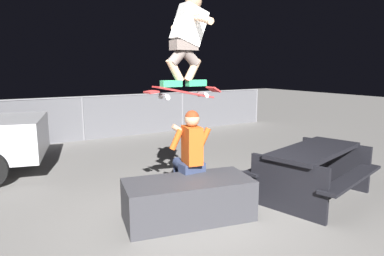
% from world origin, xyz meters
% --- Properties ---
extents(ground_plane, '(40.00, 40.00, 0.00)m').
position_xyz_m(ground_plane, '(0.00, 0.00, 0.00)').
color(ground_plane, slate).
extents(ledge_box_main, '(1.71, 1.04, 0.52)m').
position_xyz_m(ledge_box_main, '(-0.06, 0.14, 0.26)').
color(ledge_box_main, '#38383D').
rests_on(ledge_box_main, ground).
extents(person_sitting_on_ledge, '(0.59, 0.78, 1.35)m').
position_xyz_m(person_sitting_on_ledge, '(0.18, 0.52, 0.76)').
color(person_sitting_on_ledge, '#2D3856').
rests_on(person_sitting_on_ledge, ground).
extents(skateboard, '(1.02, 0.22, 0.17)m').
position_xyz_m(skateboard, '(-0.02, 0.32, 1.60)').
color(skateboard, '#B72D2D').
extents(skater_airborne, '(0.62, 0.89, 1.12)m').
position_xyz_m(skater_airborne, '(0.04, 0.33, 2.29)').
color(skater_airborne, '#2D9E66').
extents(kicker_ramp, '(1.39, 1.22, 0.34)m').
position_xyz_m(kicker_ramp, '(1.68, 0.57, 0.06)').
color(kicker_ramp, '#38383D').
rests_on(kicker_ramp, ground).
extents(picnic_table_back, '(1.98, 1.73, 0.75)m').
position_xyz_m(picnic_table_back, '(1.88, -0.18, 0.50)').
color(picnic_table_back, black).
rests_on(picnic_table_back, ground).
extents(fence_back, '(12.05, 0.05, 1.16)m').
position_xyz_m(fence_back, '(0.00, 5.67, 0.62)').
color(fence_back, slate).
rests_on(fence_back, ground).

